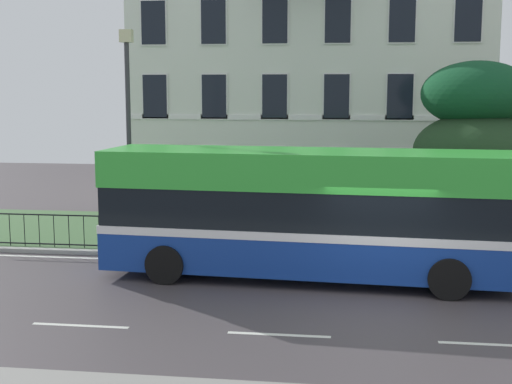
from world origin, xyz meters
The scene contains 7 objects.
ground_plane centered at (0.00, 1.23, -0.01)m, with size 60.00×56.00×0.18m.
georgian_townhouse centered at (-2.39, 17.19, 5.80)m, with size 14.40×10.47×11.30m.
iron_verge_railing centered at (-2.39, 4.40, 0.62)m, with size 18.32×0.04×0.97m.
evergreen_tree centered at (3.02, 6.97, 2.60)m, with size 4.27×4.21×5.44m.
single_decker_bus centered at (-1.68, 2.35, 1.69)m, with size 10.31×3.07×3.21m.
street_lamp_post centered at (-7.12, 5.09, 3.74)m, with size 0.36×0.24×6.28m.
litter_bin centered at (-1.07, 4.86, 0.70)m, with size 0.49×0.49×1.16m.
Camera 1 is at (-0.75, -14.59, 4.67)m, focal length 48.73 mm.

